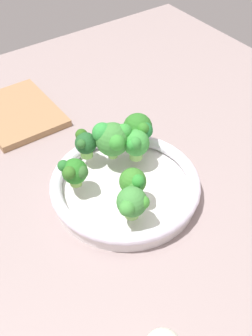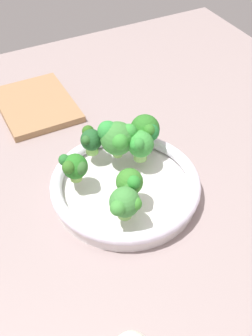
# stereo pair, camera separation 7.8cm
# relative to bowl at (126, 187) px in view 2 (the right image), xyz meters

# --- Properties ---
(ground_plane) EXTENTS (1.30, 1.30, 0.03)m
(ground_plane) POSITION_rel_bowl_xyz_m (0.00, 0.01, -0.03)
(ground_plane) COLOR gray
(bowl) EXTENTS (0.29, 0.29, 0.04)m
(bowl) POSITION_rel_bowl_xyz_m (0.00, 0.00, 0.00)
(bowl) COLOR white
(bowl) RESTS_ON ground_plane
(broccoli_floret_0) EXTENTS (0.07, 0.06, 0.07)m
(broccoli_floret_0) POSITION_rel_bowl_xyz_m (0.07, -0.08, 0.06)
(broccoli_floret_0) COLOR #94C664
(broccoli_floret_0) RESTS_ON bowl
(broccoli_floret_1) EXTENTS (0.05, 0.05, 0.06)m
(broccoli_floret_1) POSITION_rel_bowl_xyz_m (-0.04, 0.01, 0.06)
(broccoli_floret_1) COLOR #91C367
(broccoli_floret_1) RESTS_ON bowl
(broccoli_floret_2) EXTENTS (0.05, 0.04, 0.05)m
(broccoli_floret_2) POSITION_rel_bowl_xyz_m (0.10, 0.03, 0.05)
(broccoli_floret_2) COLOR #8CCC5D
(broccoli_floret_2) RESTS_ON bowl
(broccoli_floret_3) EXTENTS (0.05, 0.05, 0.06)m
(broccoli_floret_3) POSITION_rel_bowl_xyz_m (0.04, -0.05, 0.06)
(broccoli_floret_3) COLOR #7FB657
(broccoli_floret_3) RESTS_ON bowl
(broccoli_floret_4) EXTENTS (0.07, 0.07, 0.08)m
(broccoli_floret_4) POSITION_rel_bowl_xyz_m (0.07, -0.02, 0.07)
(broccoli_floret_4) COLOR #7BB050
(broccoli_floret_4) RESTS_ON bowl
(broccoli_floret_5) EXTENTS (0.05, 0.06, 0.06)m
(broccoli_floret_5) POSITION_rel_bowl_xyz_m (-0.08, 0.04, 0.05)
(broccoli_floret_5) COLOR #86C059
(broccoli_floret_5) RESTS_ON bowl
(broccoli_floret_6) EXTENTS (0.05, 0.05, 0.06)m
(broccoli_floret_6) POSITION_rel_bowl_xyz_m (0.04, 0.08, 0.05)
(broccoli_floret_6) COLOR #85B44F
(broccoli_floret_6) RESTS_ON bowl
(cutting_board) EXTENTS (0.22, 0.17, 0.02)m
(cutting_board) POSITION_rel_bowl_xyz_m (0.36, 0.06, -0.01)
(cutting_board) COLOR #9F754E
(cutting_board) RESTS_ON ground_plane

